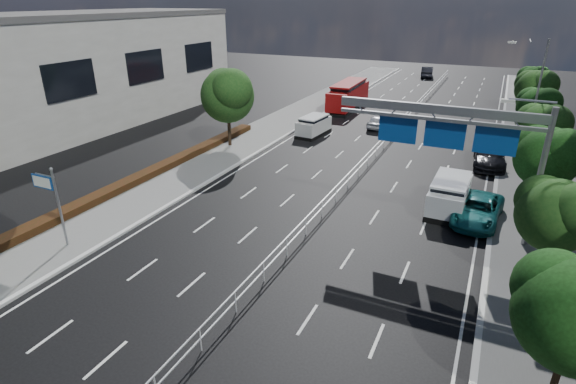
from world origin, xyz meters
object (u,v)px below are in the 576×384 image
at_px(silver_minivan, 449,194).
at_px(pedestrian_a, 544,168).
at_px(white_minivan, 314,126).
at_px(near_car_dark, 427,72).
at_px(pedestrian_b, 555,177).
at_px(parked_car_teal, 478,210).
at_px(toilet_sign, 50,193).
at_px(near_car_silver, 379,121).
at_px(overhead_gantry, 461,131).
at_px(red_bus, 348,95).
at_px(parked_car_dark, 490,155).

bearing_deg(silver_minivan, pedestrian_a, 55.79).
xyz_separation_m(white_minivan, silver_minivan, (13.37, -11.40, 0.10)).
height_order(silver_minivan, pedestrian_a, silver_minivan).
relative_size(near_car_dark, pedestrian_b, 2.96).
height_order(white_minivan, parked_car_teal, white_minivan).
distance_m(silver_minivan, pedestrian_a, 9.15).
distance_m(toilet_sign, pedestrian_b, 30.08).
relative_size(near_car_silver, near_car_dark, 0.78).
xyz_separation_m(overhead_gantry, parked_car_teal, (1.45, 1.95, -4.91)).
relative_size(white_minivan, pedestrian_b, 2.53).
bearing_deg(white_minivan, silver_minivan, -35.08).
bearing_deg(toilet_sign, white_minivan, 80.46).
distance_m(overhead_gantry, red_bus, 30.22).
bearing_deg(white_minivan, parked_car_teal, -33.92).
relative_size(near_car_silver, silver_minivan, 0.81).
bearing_deg(parked_car_dark, pedestrian_b, -44.70).
relative_size(near_car_silver, parked_car_teal, 0.77).
height_order(silver_minivan, parked_car_teal, silver_minivan).
bearing_deg(parked_car_dark, overhead_gantry, -100.92).
xyz_separation_m(parked_car_teal, parked_car_dark, (0.11, 10.42, 0.09)).
bearing_deg(red_bus, parked_car_dark, -43.39).
distance_m(parked_car_dark, pedestrian_b, 5.43).
distance_m(red_bus, silver_minivan, 27.34).
height_order(white_minivan, near_car_dark, white_minivan).
bearing_deg(overhead_gantry, red_bus, 118.39).
relative_size(toilet_sign, pedestrian_b, 2.58).
xyz_separation_m(white_minivan, near_car_dark, (3.91, 38.67, -0.06)).
height_order(near_car_silver, pedestrian_a, pedestrian_a).
xyz_separation_m(red_bus, near_car_dark, (4.54, 26.59, -0.73)).
xyz_separation_m(toilet_sign, near_car_silver, (8.88, 29.43, -2.28)).
bearing_deg(pedestrian_b, near_car_silver, -13.94).
bearing_deg(white_minivan, toilet_sign, -94.16).
bearing_deg(pedestrian_a, near_car_silver, -66.90).
bearing_deg(overhead_gantry, parked_car_dark, 82.81).
bearing_deg(overhead_gantry, white_minivan, 133.63).
xyz_separation_m(overhead_gantry, near_car_silver, (-8.81, 19.37, -4.94)).
xyz_separation_m(toilet_sign, overhead_gantry, (17.69, 10.05, 2.66)).
height_order(near_car_dark, pedestrian_a, pedestrian_a).
distance_m(near_car_silver, pedestrian_b, 17.92).
xyz_separation_m(overhead_gantry, parked_car_dark, (1.56, 12.36, -4.81)).
bearing_deg(red_bus, pedestrian_b, -43.28).
height_order(silver_minivan, parked_car_dark, silver_minivan).
bearing_deg(parked_car_dark, pedestrian_a, -33.82).
xyz_separation_m(white_minivan, pedestrian_b, (19.26, -5.47, 0.10)).
bearing_deg(pedestrian_a, silver_minivan, 20.75).
bearing_deg(near_car_silver, pedestrian_b, 145.17).
height_order(near_car_dark, parked_car_dark, near_car_dark).
xyz_separation_m(red_bus, pedestrian_b, (19.90, -17.54, -0.57)).
xyz_separation_m(toilet_sign, pedestrian_a, (22.76, 20.38, -1.96)).
height_order(toilet_sign, pedestrian_a, toilet_sign).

